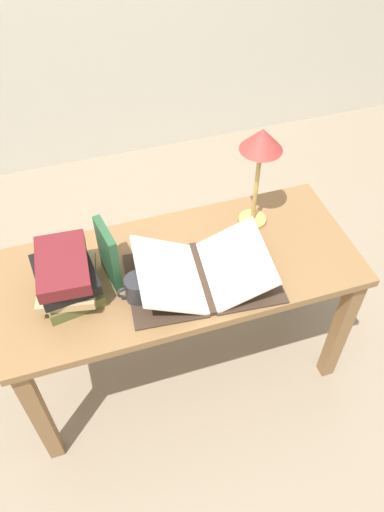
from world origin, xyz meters
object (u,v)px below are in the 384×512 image
Objects in this scene: open_book at (202,273)px; coffee_mug at (137,289)px; reading_lamp at (261,149)px; book_standing_upright at (108,255)px; book_stack_tall at (66,277)px.

open_book is 4.72× the size of coffee_mug.
open_book reaches higher than coffee_mug.
open_book is 0.51m from reading_lamp.
book_standing_upright is at bearing 120.37° from coffee_mug.
reading_lamp is at bearing 1.80° from book_standing_upright.
book_standing_upright is 0.68m from reading_lamp.
open_book is at bearing -9.61° from book_stack_tall.
book_stack_tall is 0.26m from coffee_mug.
reading_lamp is at bearing 11.24° from book_stack_tall.
coffee_mug is at bearing -172.19° from open_book.
coffee_mug is at bearing -69.43° from book_standing_upright.
book_stack_tall is at bearing -179.93° from book_standing_upright.
book_stack_tall is at bearing 158.23° from coffee_mug.
book_stack_tall is at bearing 175.51° from open_book.
reading_lamp is (0.62, 0.13, 0.24)m from book_standing_upright.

